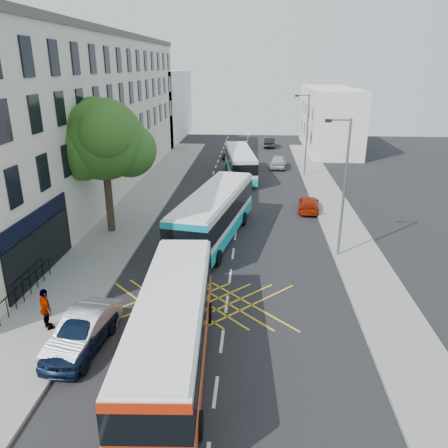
% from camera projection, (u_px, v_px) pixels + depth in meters
% --- Properties ---
extents(ground, '(120.00, 120.00, 0.00)m').
position_uv_depth(ground, '(216.00, 392.00, 15.39)').
color(ground, black).
rests_on(ground, ground).
extents(pavement_left, '(5.00, 70.00, 0.15)m').
position_uv_depth(pavement_left, '(112.00, 231.00, 29.99)').
color(pavement_left, gray).
rests_on(pavement_left, ground).
extents(pavement_right, '(3.00, 70.00, 0.15)m').
position_uv_depth(pavement_right, '(348.00, 237.00, 28.91)').
color(pavement_right, gray).
rests_on(pavement_right, ground).
extents(terrace_main, '(8.30, 45.00, 13.50)m').
position_uv_depth(terrace_main, '(76.00, 116.00, 36.94)').
color(terrace_main, beige).
rests_on(terrace_main, ground).
extents(terrace_far, '(8.00, 20.00, 10.00)m').
position_uv_depth(terrace_far, '(156.00, 106.00, 66.12)').
color(terrace_far, silver).
rests_on(terrace_far, ground).
extents(building_right, '(6.00, 18.00, 8.00)m').
position_uv_depth(building_right, '(329.00, 119.00, 58.24)').
color(building_right, silver).
rests_on(building_right, ground).
extents(street_tree, '(6.30, 5.70, 8.80)m').
position_uv_depth(street_tree, '(103.00, 141.00, 27.82)').
color(street_tree, '#382619').
rests_on(street_tree, pavement_left).
extents(lamp_near, '(1.45, 0.15, 8.00)m').
position_uv_depth(lamp_near, '(343.00, 182.00, 24.63)').
color(lamp_near, slate).
rests_on(lamp_near, pavement_right).
extents(lamp_far, '(1.45, 0.15, 8.00)m').
position_uv_depth(lamp_far, '(306.00, 131.00, 43.36)').
color(lamp_far, slate).
rests_on(lamp_far, pavement_right).
extents(railings, '(0.08, 5.60, 1.14)m').
position_uv_depth(railings, '(23.00, 291.00, 20.76)').
color(railings, black).
rests_on(railings, pavement_left).
extents(bus_near, '(3.10, 10.79, 3.00)m').
position_uv_depth(bus_near, '(172.00, 328.00, 16.35)').
color(bus_near, silver).
rests_on(bus_near, ground).
extents(bus_mid, '(4.76, 11.80, 3.24)m').
position_uv_depth(bus_mid, '(214.00, 215.00, 28.26)').
color(bus_mid, silver).
rests_on(bus_mid, ground).
extents(bus_far, '(3.66, 10.36, 2.85)m').
position_uv_depth(bus_far, '(240.00, 163.00, 44.14)').
color(bus_far, silver).
rests_on(bus_far, ground).
extents(motorbike, '(0.63, 2.13, 1.89)m').
position_uv_depth(motorbike, '(174.00, 399.00, 13.82)').
color(motorbike, black).
rests_on(motorbike, ground).
extents(parked_car_blue, '(2.15, 4.53, 1.49)m').
position_uv_depth(parked_car_blue, '(81.00, 333.00, 17.43)').
color(parked_car_blue, black).
rests_on(parked_car_blue, ground).
extents(parked_car_silver, '(2.04, 4.54, 1.45)m').
position_uv_depth(parked_car_silver, '(83.00, 330.00, 17.68)').
color(parked_car_silver, '#999AA0').
rests_on(parked_car_silver, ground).
extents(red_hatchback, '(2.00, 4.03, 1.13)m').
position_uv_depth(red_hatchback, '(309.00, 204.00, 34.29)').
color(red_hatchback, '#A11C06').
rests_on(red_hatchback, ground).
extents(distant_car_grey, '(2.24, 4.41, 1.19)m').
position_uv_depth(distant_car_grey, '(232.00, 153.00, 53.67)').
color(distant_car_grey, '#383A3F').
rests_on(distant_car_grey, ground).
extents(distant_car_silver, '(2.15, 4.41, 1.45)m').
position_uv_depth(distant_car_silver, '(279.00, 161.00, 48.56)').
color(distant_car_silver, '#AEB0B6').
rests_on(distant_car_silver, ground).
extents(distant_car_dark, '(1.65, 4.10, 1.32)m').
position_uv_depth(distant_car_dark, '(270.00, 142.00, 60.77)').
color(distant_car_dark, black).
rests_on(distant_car_dark, ground).
extents(pedestrian_far, '(1.11, 1.11, 1.89)m').
position_uv_depth(pedestrian_far, '(46.00, 309.00, 18.50)').
color(pedestrian_far, gray).
rests_on(pedestrian_far, pavement_left).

